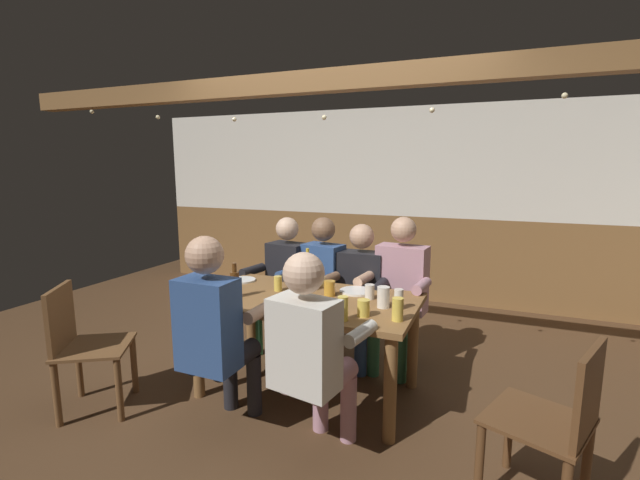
% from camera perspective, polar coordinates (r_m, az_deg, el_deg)
% --- Properties ---
extents(ground_plane, '(8.05, 8.05, 0.00)m').
position_cam_1_polar(ground_plane, '(3.32, -3.05, -20.53)').
color(ground_plane, '#4C331E').
extents(back_wall_upper, '(6.71, 0.12, 1.32)m').
position_cam_1_polar(back_wall_upper, '(5.57, 9.63, 9.97)').
color(back_wall_upper, silver).
extents(back_wall_wainscot, '(6.71, 0.12, 1.05)m').
position_cam_1_polar(back_wall_wainscot, '(5.69, 9.30, -2.05)').
color(back_wall_wainscot, brown).
rests_on(back_wall_wainscot, ground_plane).
extents(ceiling_beam, '(6.04, 0.14, 0.16)m').
position_cam_1_polar(ceiling_beam, '(3.44, 0.89, 20.03)').
color(ceiling_beam, brown).
extents(dining_table, '(1.57, 0.89, 0.73)m').
position_cam_1_polar(dining_table, '(3.22, -1.66, -9.32)').
color(dining_table, brown).
rests_on(dining_table, ground_plane).
extents(person_0, '(0.53, 0.57, 1.21)m').
position_cam_1_polar(person_0, '(4.01, -4.86, -4.86)').
color(person_0, black).
rests_on(person_0, ground_plane).
extents(person_1, '(0.53, 0.57, 1.22)m').
position_cam_1_polar(person_1, '(3.87, -0.13, -5.21)').
color(person_1, '#2D4C84').
rests_on(person_1, ground_plane).
extents(person_2, '(0.53, 0.51, 1.18)m').
position_cam_1_polar(person_2, '(3.75, 5.03, -6.09)').
color(person_2, black).
rests_on(person_2, ground_plane).
extents(person_3, '(0.58, 0.54, 1.26)m').
position_cam_1_polar(person_3, '(3.67, 10.30, -5.94)').
color(person_3, '#B78493').
rests_on(person_3, ground_plane).
extents(person_4, '(0.50, 0.51, 1.27)m').
position_cam_1_polar(person_4, '(2.79, -13.51, -10.93)').
color(person_4, '#2D4C84').
rests_on(person_4, ground_plane).
extents(person_5, '(0.55, 0.57, 1.22)m').
position_cam_1_polar(person_5, '(2.49, -1.14, -13.69)').
color(person_5, silver).
rests_on(person_5, ground_plane).
extents(chair_empty_near_right, '(0.60, 0.60, 0.88)m').
position_cam_1_polar(chair_empty_near_right, '(3.45, -28.64, -11.83)').
color(chair_empty_near_right, brown).
rests_on(chair_empty_near_right, ground_plane).
extents(chair_empty_near_left, '(0.57, 0.57, 0.88)m').
position_cam_1_polar(chair_empty_near_left, '(2.49, 28.42, -20.20)').
color(chair_empty_near_left, brown).
rests_on(chair_empty_near_left, ground_plane).
extents(table_candle, '(0.04, 0.04, 0.08)m').
position_cam_1_polar(table_candle, '(3.44, 0.40, -5.47)').
color(table_candle, '#F9E08C').
rests_on(table_candle, dining_table).
extents(condiment_caddy, '(0.14, 0.10, 0.05)m').
position_cam_1_polar(condiment_caddy, '(3.00, -1.74, -8.11)').
color(condiment_caddy, '#B2B7BC').
rests_on(condiment_caddy, dining_table).
extents(plate_0, '(0.25, 0.25, 0.01)m').
position_cam_1_polar(plate_0, '(3.32, 4.72, -6.67)').
color(plate_0, white).
rests_on(plate_0, dining_table).
extents(plate_1, '(0.22, 0.22, 0.01)m').
position_cam_1_polar(plate_1, '(3.67, -10.09, -5.17)').
color(plate_1, white).
rests_on(plate_1, dining_table).
extents(bottle_0, '(0.06, 0.06, 0.30)m').
position_cam_1_polar(bottle_0, '(3.49, -1.63, -4.00)').
color(bottle_0, gold).
rests_on(bottle_0, dining_table).
extents(bottle_1, '(0.06, 0.06, 0.25)m').
position_cam_1_polar(bottle_1, '(3.22, -11.04, -5.56)').
color(bottle_1, '#593314').
rests_on(bottle_1, dining_table).
extents(pint_glass_0, '(0.08, 0.08, 0.14)m').
position_cam_1_polar(pint_glass_0, '(2.98, 8.27, -7.39)').
color(pint_glass_0, white).
rests_on(pint_glass_0, dining_table).
extents(pint_glass_1, '(0.08, 0.08, 0.11)m').
position_cam_1_polar(pint_glass_1, '(2.80, 5.70, -8.82)').
color(pint_glass_1, '#E5C64C').
rests_on(pint_glass_1, dining_table).
extents(pint_glass_2, '(0.06, 0.06, 0.13)m').
position_cam_1_polar(pint_glass_2, '(3.36, -0.90, -5.43)').
color(pint_glass_2, '#4C2D19').
rests_on(pint_glass_2, dining_table).
extents(pint_glass_3, '(0.06, 0.06, 0.15)m').
position_cam_1_polar(pint_glass_3, '(2.71, 3.00, -8.92)').
color(pint_glass_3, '#E5C64C').
rests_on(pint_glass_3, dining_table).
extents(pint_glass_4, '(0.08, 0.08, 0.11)m').
position_cam_1_polar(pint_glass_4, '(3.21, 1.26, -6.32)').
color(pint_glass_4, gold).
rests_on(pint_glass_4, dining_table).
extents(pint_glass_5, '(0.07, 0.07, 0.11)m').
position_cam_1_polar(pint_glass_5, '(3.15, 6.49, -6.73)').
color(pint_glass_5, white).
rests_on(pint_glass_5, dining_table).
extents(pint_glass_6, '(0.07, 0.07, 0.14)m').
position_cam_1_polar(pint_glass_6, '(2.75, 10.10, -8.90)').
color(pint_glass_6, '#E5C64C').
rests_on(pint_glass_6, dining_table).
extents(pint_glass_7, '(0.06, 0.06, 0.11)m').
position_cam_1_polar(pint_glass_7, '(3.35, -5.51, -5.67)').
color(pint_glass_7, '#E5C64C').
rests_on(pint_glass_7, dining_table).
extents(pint_glass_8, '(0.06, 0.06, 0.14)m').
position_cam_1_polar(pint_glass_8, '(2.96, 10.23, -7.60)').
color(pint_glass_8, white).
rests_on(pint_glass_8, dining_table).
extents(string_lights, '(4.73, 0.04, 0.18)m').
position_cam_1_polar(string_lights, '(3.37, 0.55, 16.81)').
color(string_lights, '#F9EAB2').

